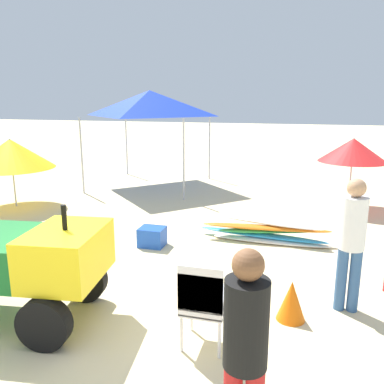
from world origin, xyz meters
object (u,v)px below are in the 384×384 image
at_px(surfboard_pile, 267,232).
at_px(cooler_box, 152,237).
at_px(lifeguard_near_right, 245,346).
at_px(beach_umbrella_left, 11,154).
at_px(traffic_cone_near, 291,301).
at_px(popup_canopy, 150,103).
at_px(lifeguard_far_right, 352,236).
at_px(utility_cart, 5,259).
at_px(stacked_plastic_chairs, 203,298).
at_px(beach_umbrella_mid, 353,150).

height_order(surfboard_pile, cooler_box, surfboard_pile).
bearing_deg(lifeguard_near_right, surfboard_pile, 92.90).
height_order(beach_umbrella_left, traffic_cone_near, beach_umbrella_left).
distance_m(popup_canopy, traffic_cone_near, 8.60).
bearing_deg(cooler_box, beach_umbrella_left, 158.68).
bearing_deg(popup_canopy, traffic_cone_near, -56.88).
bearing_deg(lifeguard_far_right, utility_cart, -162.07).
xyz_separation_m(lifeguard_far_right, beach_umbrella_left, (-7.64, 3.21, 0.34)).
relative_size(utility_cart, surfboard_pile, 1.05).
bearing_deg(cooler_box, lifeguard_near_right, -60.70).
xyz_separation_m(lifeguard_far_right, cooler_box, (-3.27, 1.50, -0.83)).
relative_size(stacked_plastic_chairs, surfboard_pile, 0.40).
bearing_deg(lifeguard_near_right, lifeguard_far_right, 69.42).
distance_m(stacked_plastic_chairs, traffic_cone_near, 1.31).
xyz_separation_m(popup_canopy, cooler_box, (1.94, -5.00, -2.37)).
distance_m(utility_cart, surfboard_pile, 4.67).
xyz_separation_m(beach_umbrella_left, traffic_cone_near, (6.96, -3.64, -1.10)).
height_order(utility_cart, stacked_plastic_chairs, utility_cart).
relative_size(surfboard_pile, popup_canopy, 0.82).
distance_m(utility_cart, beach_umbrella_mid, 8.13).
relative_size(surfboard_pile, cooler_box, 5.49).
height_order(lifeguard_far_right, traffic_cone_near, lifeguard_far_right).
bearing_deg(beach_umbrella_mid, beach_umbrella_left, -165.41).
distance_m(beach_umbrella_left, beach_umbrella_mid, 8.45).
xyz_separation_m(popup_canopy, beach_umbrella_mid, (5.75, -1.17, -1.09)).
relative_size(lifeguard_far_right, popup_canopy, 0.57).
bearing_deg(traffic_cone_near, lifeguard_near_right, -97.66).
relative_size(stacked_plastic_chairs, beach_umbrella_left, 0.49).
height_order(beach_umbrella_mid, traffic_cone_near, beach_umbrella_mid).
xyz_separation_m(lifeguard_near_right, popup_canopy, (-4.24, 9.10, 1.55)).
relative_size(surfboard_pile, beach_umbrella_mid, 1.46).
xyz_separation_m(beach_umbrella_left, cooler_box, (4.37, -1.71, -1.17)).
distance_m(surfboard_pile, beach_umbrella_mid, 3.71).
bearing_deg(beach_umbrella_mid, utility_cart, -124.75).
xyz_separation_m(lifeguard_far_right, traffic_cone_near, (-0.68, -0.43, -0.75)).
bearing_deg(cooler_box, beach_umbrella_mid, 45.22).
bearing_deg(surfboard_pile, stacked_plastic_chairs, -95.98).
bearing_deg(traffic_cone_near, stacked_plastic_chairs, -136.61).
bearing_deg(utility_cart, beach_umbrella_left, 128.11).
bearing_deg(beach_umbrella_left, utility_cart, -51.89).
bearing_deg(utility_cart, surfboard_pile, 51.81).
distance_m(lifeguard_near_right, lifeguard_far_right, 2.77).
height_order(stacked_plastic_chairs, beach_umbrella_mid, beach_umbrella_mid).
distance_m(surfboard_pile, cooler_box, 2.20).
xyz_separation_m(utility_cart, beach_umbrella_left, (-3.56, 4.53, 0.57)).
height_order(utility_cart, popup_canopy, popup_canopy).
relative_size(stacked_plastic_chairs, traffic_cone_near, 1.99).
distance_m(beach_umbrella_left, cooler_box, 4.84).
distance_m(lifeguard_near_right, beach_umbrella_mid, 8.08).
xyz_separation_m(surfboard_pile, beach_umbrella_mid, (1.76, 3.02, 1.26)).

